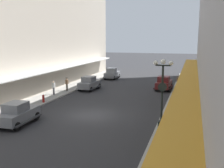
# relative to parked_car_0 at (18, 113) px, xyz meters

# --- Properties ---
(ground_plane) EXTENTS (200.00, 200.00, 0.00)m
(ground_plane) POSITION_rel_parked_car_0_xyz_m (4.59, 4.22, -0.94)
(ground_plane) COLOR #2D2D30
(sidewalk_left) EXTENTS (3.00, 60.00, 0.15)m
(sidewalk_left) POSITION_rel_parked_car_0_xyz_m (-2.91, 4.22, -0.87)
(sidewalk_left) COLOR #A8A59E
(sidewalk_left) RESTS_ON ground
(sidewalk_right) EXTENTS (3.00, 60.00, 0.15)m
(sidewalk_right) POSITION_rel_parked_car_0_xyz_m (12.09, 4.22, -0.87)
(sidewalk_right) COLOR #A8A59E
(sidewalk_right) RESTS_ON ground
(parked_car_0) EXTENTS (2.31, 4.32, 1.84)m
(parked_car_0) POSITION_rel_parked_car_0_xyz_m (0.00, 0.00, 0.00)
(parked_car_0) COLOR slate
(parked_car_0) RESTS_ON ground
(parked_car_1) EXTENTS (2.30, 4.32, 1.84)m
(parked_car_1) POSITION_rel_parked_car_0_xyz_m (9.44, 17.81, 0.00)
(parked_car_1) COLOR #591919
(parked_car_1) RESTS_ON ground
(parked_car_2) EXTENTS (2.29, 4.31, 1.84)m
(parked_car_2) POSITION_rel_parked_car_0_xyz_m (0.00, 14.75, 0.00)
(parked_car_2) COLOR slate
(parked_car_2) RESTS_ON ground
(parked_car_3) EXTENTS (2.15, 4.26, 1.84)m
(parked_car_3) POSITION_rel_parked_car_0_xyz_m (-0.05, 24.81, 0.00)
(parked_car_3) COLOR slate
(parked_car_3) RESTS_ON ground
(lamp_post_with_clock) EXTENTS (1.42, 0.44, 5.16)m
(lamp_post_with_clock) POSITION_rel_parked_car_0_xyz_m (10.99, 2.33, 2.04)
(lamp_post_with_clock) COLOR black
(lamp_post_with_clock) RESTS_ON sidewalk_right
(fire_hydrant) EXTENTS (0.24, 0.24, 0.82)m
(fire_hydrant) POSITION_rel_parked_car_0_xyz_m (-1.76, 6.41, -0.38)
(fire_hydrant) COLOR #B21E19
(fire_hydrant) RESTS_ON sidewalk_left
(pedestrian_0) EXTENTS (0.36, 0.24, 1.64)m
(pedestrian_0) POSITION_rel_parked_car_0_xyz_m (11.16, 19.01, 0.05)
(pedestrian_0) COLOR #4C4238
(pedestrian_0) RESTS_ON sidewalk_right
(pedestrian_1) EXTENTS (0.36, 0.28, 1.67)m
(pedestrian_1) POSITION_rel_parked_car_0_xyz_m (-2.31, 12.75, 0.07)
(pedestrian_1) COLOR #4C4238
(pedestrian_1) RESTS_ON sidewalk_left
(pedestrian_2) EXTENTS (0.36, 0.24, 1.64)m
(pedestrian_2) POSITION_rel_parked_car_0_xyz_m (-2.69, 10.10, 0.05)
(pedestrian_2) COLOR slate
(pedestrian_2) RESTS_ON sidewalk_left
(pedestrian_3) EXTENTS (0.36, 0.24, 1.64)m
(pedestrian_3) POSITION_rel_parked_car_0_xyz_m (11.56, 0.76, 0.05)
(pedestrian_3) COLOR #4C4238
(pedestrian_3) RESTS_ON sidewalk_right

